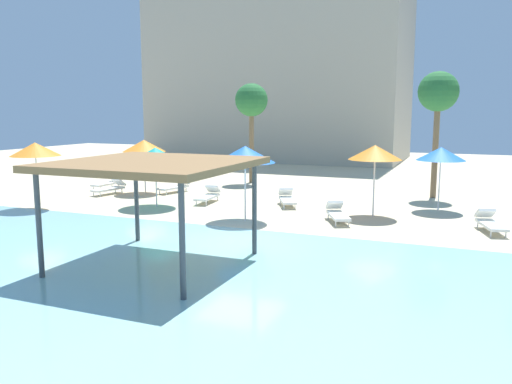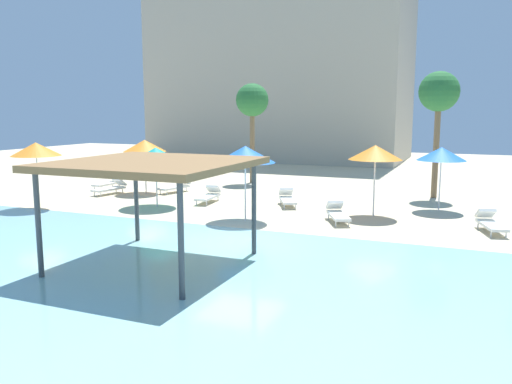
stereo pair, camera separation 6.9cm
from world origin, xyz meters
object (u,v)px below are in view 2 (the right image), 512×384
Objects in this scene: beach_umbrella_orange_0 at (145,146)px; beach_umbrella_blue_2 at (245,154)px; beach_umbrella_orange_4 at (375,152)px; lounge_chair_1 at (176,186)px; lounge_chair_0 at (209,195)px; lounge_chair_3 at (111,187)px; beach_umbrella_blue_5 at (441,154)px; lounge_chair_2 at (337,213)px; lounge_chair_4 at (109,182)px; lounge_chair_5 at (287,198)px; beach_umbrella_orange_3 at (36,149)px; palm_tree_3 at (252,102)px; palm_tree_1 at (439,94)px; shade_pavilion at (153,167)px; beach_umbrella_teal_1 at (156,155)px; lounge_chair_6 at (490,222)px.

beach_umbrella_orange_0 is 8.67m from beach_umbrella_blue_2.
beach_umbrella_orange_4 is 11.08m from lounge_chair_1.
beach_umbrella_orange_4 is 7.93m from lounge_chair_0.
lounge_chair_0 is 5.77m from lounge_chair_3.
beach_umbrella_orange_4 reaches higher than beach_umbrella_blue_5.
lounge_chair_2 is (6.53, -1.91, 0.00)m from lounge_chair_0.
lounge_chair_4 is at bearing -179.61° from beach_umbrella_blue_5.
beach_umbrella_orange_0 is at bearing -120.79° from lounge_chair_5.
palm_tree_3 reaches higher than beach_umbrella_orange_3.
beach_umbrella_blue_5 is 4.31m from palm_tree_1.
shade_pavilion is at bearing -48.18° from lounge_chair_2.
palm_tree_1 is at bearing -8.93° from palm_tree_3.
beach_umbrella_teal_1 is 1.34× the size of lounge_chair_0.
lounge_chair_1 is at bearing 30.23° from beach_umbrella_orange_0.
beach_umbrella_blue_2 reaches higher than lounge_chair_5.
beach_umbrella_blue_2 is at bearing -68.25° from palm_tree_3.
lounge_chair_4 is (-10.48, 11.30, -2.39)m from shade_pavilion.
beach_umbrella_teal_1 is 5.03m from lounge_chair_3.
lounge_chair_0 is 0.99× the size of lounge_chair_5.
beach_umbrella_teal_1 is at bearing -161.90° from beach_umbrella_blue_5.
lounge_chair_3 is at bearing 86.68° from beach_umbrella_orange_3.
palm_tree_3 reaches higher than shade_pavilion.
lounge_chair_1 is 3.27m from lounge_chair_3.
beach_umbrella_orange_0 is 0.95× the size of beach_umbrella_blue_2.
palm_tree_1 is at bearing 53.37° from beach_umbrella_blue_2.
lounge_chair_2 is 1.00× the size of lounge_chair_5.
beach_umbrella_orange_3 reaches higher than beach_umbrella_blue_5.
lounge_chair_4 is (-1.36, 1.56, 0.00)m from lounge_chair_3.
beach_umbrella_blue_5 is (6.74, 5.02, -0.15)m from beach_umbrella_blue_2.
lounge_chair_0 is (4.32, -1.25, -2.10)m from beach_umbrella_orange_0.
lounge_chair_6 is 0.35× the size of palm_tree_3.
lounge_chair_2 is at bearing 22.84° from lounge_chair_5.
beach_umbrella_blue_5 is at bearing 21.23° from beach_umbrella_orange_3.
lounge_chair_6 is (4.26, -1.19, -2.23)m from beach_umbrella_orange_4.
shade_pavilion is at bearing -27.67° from lounge_chair_5.
lounge_chair_6 is at bearing -9.64° from beach_umbrella_orange_0.
shade_pavilion is 2.48× the size of lounge_chair_4.
shade_pavilion reaches higher than lounge_chair_4.
beach_umbrella_orange_0 is at bearing 150.16° from beach_umbrella_blue_2.
beach_umbrella_blue_5 is at bearing 75.90° from lounge_chair_5.
beach_umbrella_blue_2 is 5.19m from beach_umbrella_orange_4.
lounge_chair_0 is (-7.60, 0.31, -2.23)m from beach_umbrella_orange_4.
palm_tree_1 reaches higher than lounge_chair_2.
lounge_chair_3 is 1.00× the size of lounge_chair_5.
beach_umbrella_teal_1 is 1.35× the size of lounge_chair_4.
palm_tree_3 reaches higher than lounge_chair_6.
shade_pavilion is at bearing -112.42° from palm_tree_1.
shade_pavilion is at bearing -63.15° from lounge_chair_6.
lounge_chair_1 is 13.74m from palm_tree_1.
shade_pavilion reaches higher than beach_umbrella_orange_0.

